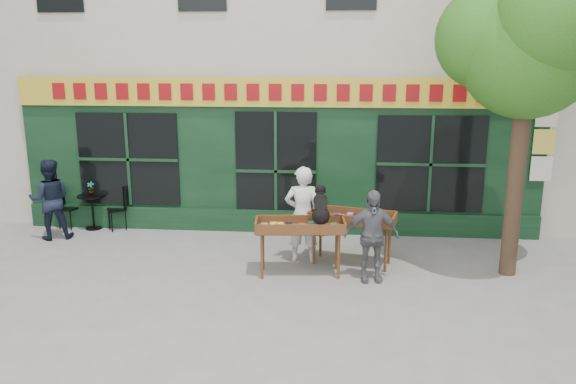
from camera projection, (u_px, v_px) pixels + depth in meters
name	position (u px, v px, depth m)	size (l,w,h in m)	color
ground	(262.00, 271.00, 9.93)	(80.00, 80.00, 0.00)	slate
building	(291.00, 7.00, 14.56)	(14.00, 7.26, 10.00)	beige
street_tree	(532.00, 30.00, 8.93)	(3.05, 2.90, 5.60)	#382619
book_cart_center	(300.00, 229.00, 9.62)	(1.55, 0.76, 0.99)	brown
dog	(321.00, 204.00, 9.43)	(0.34, 0.60, 0.60)	black
woman	(303.00, 215.00, 10.23)	(0.65, 0.43, 1.79)	white
book_cart_right	(352.00, 221.00, 10.11)	(1.60, 0.94, 0.99)	brown
man_right	(371.00, 236.00, 9.36)	(0.92, 0.38, 1.57)	#57575C
bistro_table	(92.00, 205.00, 12.29)	(0.60, 0.60, 0.76)	black
bistro_chair_left	(65.00, 203.00, 12.36)	(0.43, 0.43, 0.95)	black
bistro_chair_right	(121.00, 204.00, 12.28)	(0.50, 0.50, 0.95)	black
potted_plant	(91.00, 188.00, 12.20)	(0.16, 0.11, 0.30)	gray
man_left	(50.00, 199.00, 11.56)	(0.81, 0.63, 1.68)	black
chalkboard	(312.00, 217.00, 11.88)	(0.56, 0.21, 0.79)	black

